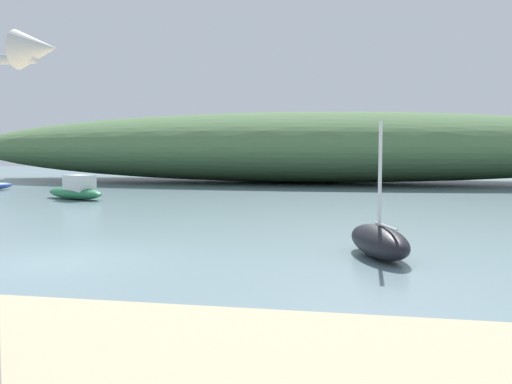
% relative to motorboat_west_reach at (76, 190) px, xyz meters
% --- Properties ---
extents(ground_plane, '(120.00, 120.00, 0.00)m').
position_rel_motorboat_west_reach_xyz_m(ground_plane, '(7.17, -14.04, -0.42)').
color(ground_plane, gray).
extents(distant_hill, '(51.26, 13.95, 4.98)m').
position_rel_motorboat_west_reach_xyz_m(distant_hill, '(8.47, 16.45, 2.07)').
color(distant_hill, '#517547').
rests_on(distant_hill, ground).
extents(motorboat_west_reach, '(3.96, 2.82, 1.16)m').
position_rel_motorboat_west_reach_xyz_m(motorboat_west_reach, '(0.00, 0.00, 0.00)').
color(motorboat_west_reach, '#287A4C').
rests_on(motorboat_west_reach, ground).
extents(sailboat_inner_mooring, '(1.77, 2.89, 2.99)m').
position_rel_motorboat_west_reach_xyz_m(sailboat_inner_mooring, '(13.88, -12.27, -0.06)').
color(sailboat_inner_mooring, black).
rests_on(sailboat_inner_mooring, ground).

